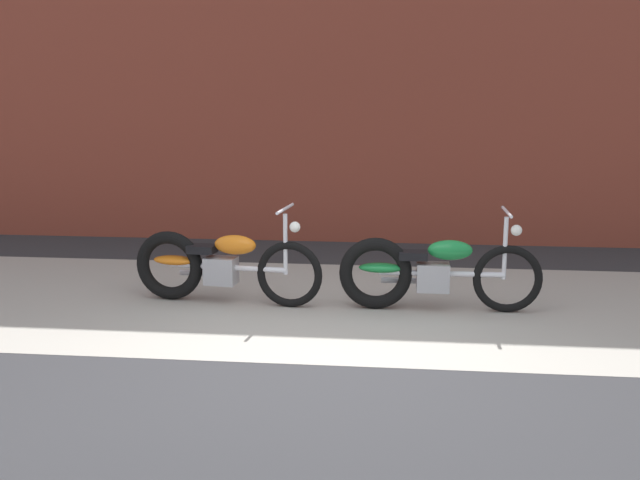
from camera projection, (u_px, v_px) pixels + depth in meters
name	position (u px, v px, depth m)	size (l,w,h in m)	color
ground_plane	(319.00, 365.00, 6.01)	(80.00, 80.00, 0.00)	#2D2D30
sidewalk_slab	(337.00, 304.00, 7.72)	(36.00, 3.50, 0.01)	#9E998E
brick_building_wall	(359.00, 55.00, 10.56)	(36.00, 0.50, 5.29)	brown
motorcycle_orange	(214.00, 265.00, 7.72)	(2.00, 0.61, 1.03)	black
motorcycle_green	(425.00, 271.00, 7.44)	(2.01, 0.58, 1.03)	black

